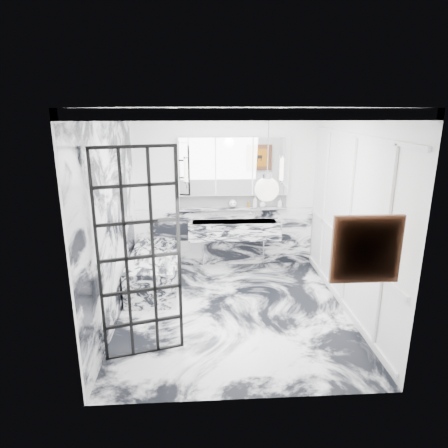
{
  "coord_description": "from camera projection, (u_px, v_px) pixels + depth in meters",
  "views": [
    {
      "loc": [
        -0.43,
        -5.11,
        2.81
      ],
      "look_at": [
        -0.09,
        0.5,
        1.15
      ],
      "focal_mm": 32.0,
      "sensor_mm": 36.0,
      "label": 1
    }
  ],
  "objects": [
    {
      "name": "face_pot",
      "position": [
        233.0,
        204.0,
        7.03
      ],
      "size": [
        0.14,
        0.14,
        0.14
      ],
      "primitive_type": "sphere",
      "color": "white",
      "rests_on": "ledge"
    },
    {
      "name": "pendant_light",
      "position": [
        267.0,
        189.0,
        4.14
      ],
      "size": [
        0.25,
        0.25,
        0.25
      ],
      "primitive_type": "sphere",
      "color": "white",
      "rests_on": "ceiling"
    },
    {
      "name": "amber_bottle",
      "position": [
        248.0,
        205.0,
        7.05
      ],
      "size": [
        0.04,
        0.04,
        0.1
      ],
      "primitive_type": "cylinder",
      "color": "#8C5919",
      "rests_on": "ledge"
    },
    {
      "name": "wall_back",
      "position": [
        225.0,
        190.0,
        7.04
      ],
      "size": [
        3.6,
        0.0,
        3.6
      ],
      "primitive_type": "plane",
      "rotation": [
        1.57,
        0.0,
        0.0
      ],
      "color": "white",
      "rests_on": "floor"
    },
    {
      "name": "floor",
      "position": [
        233.0,
        311.0,
        5.71
      ],
      "size": [
        3.6,
        3.6,
        0.0
      ],
      "primitive_type": "plane",
      "color": "white",
      "rests_on": "ground"
    },
    {
      "name": "marble_clad_back",
      "position": [
        225.0,
        237.0,
        7.26
      ],
      "size": [
        3.18,
        0.05,
        1.05
      ],
      "primitive_type": "cube",
      "color": "white",
      "rests_on": "floor"
    },
    {
      "name": "wall_right",
      "position": [
        351.0,
        215.0,
        5.41
      ],
      "size": [
        0.0,
        3.6,
        3.6
      ],
      "primitive_type": "plane",
      "rotation": [
        1.57,
        0.0,
        -1.57
      ],
      "color": "white",
      "rests_on": "floor"
    },
    {
      "name": "subway_tile",
      "position": [
        233.0,
        200.0,
        7.09
      ],
      "size": [
        1.9,
        0.03,
        0.23
      ],
      "primitive_type": "cube",
      "color": "white",
      "rests_on": "wall_back"
    },
    {
      "name": "mirror_cabinet",
      "position": [
        234.0,
        166.0,
        6.86
      ],
      "size": [
        1.9,
        0.16,
        1.0
      ],
      "primitive_type": "cube",
      "color": "white",
      "rests_on": "wall_back"
    },
    {
      "name": "trough_sink",
      "position": [
        234.0,
        230.0,
        7.0
      ],
      "size": [
        1.6,
        0.45,
        0.3
      ],
      "primitive_type": "cube",
      "color": "silver",
      "rests_on": "wall_back"
    },
    {
      "name": "soap_bottle_b",
      "position": [
        280.0,
        203.0,
        7.08
      ],
      "size": [
        0.09,
        0.09,
        0.16
      ],
      "primitive_type": "imported",
      "rotation": [
        0.0,
        0.0,
        -0.3
      ],
      "color": "#4C4C51",
      "rests_on": "ledge"
    },
    {
      "name": "marble_clad_left",
      "position": [
        113.0,
        223.0,
        5.24
      ],
      "size": [
        0.02,
        3.56,
        2.68
      ],
      "primitive_type": "cube",
      "color": "white",
      "rests_on": "floor"
    },
    {
      "name": "crittall_door",
      "position": [
        140.0,
        257.0,
        4.41
      ],
      "size": [
        0.86,
        0.26,
        2.42
      ],
      "primitive_type": null,
      "rotation": [
        0.0,
        0.0,
        0.26
      ],
      "color": "black",
      "rests_on": "floor"
    },
    {
      "name": "soap_bottle_c",
      "position": [
        263.0,
        203.0,
        7.06
      ],
      "size": [
        0.13,
        0.13,
        0.14
      ],
      "primitive_type": "imported",
      "rotation": [
        0.0,
        0.0,
        0.2
      ],
      "color": "silver",
      "rests_on": "ledge"
    },
    {
      "name": "sconce_right",
      "position": [
        282.0,
        169.0,
        6.83
      ],
      "size": [
        0.07,
        0.07,
        0.4
      ],
      "primitive_type": "cylinder",
      "color": "white",
      "rests_on": "mirror_cabinet"
    },
    {
      "name": "panel_molding",
      "position": [
        349.0,
        222.0,
        5.44
      ],
      "size": [
        0.03,
        3.4,
        2.3
      ],
      "primitive_type": "cube",
      "color": "white",
      "rests_on": "floor"
    },
    {
      "name": "ledge",
      "position": [
        234.0,
        209.0,
        7.07
      ],
      "size": [
        1.9,
        0.14,
        0.04
      ],
      "primitive_type": "cube",
      "color": "silver",
      "rests_on": "wall_back"
    },
    {
      "name": "soap_bottle_a",
      "position": [
        255.0,
        202.0,
        7.04
      ],
      "size": [
        0.11,
        0.11,
        0.21
      ],
      "primitive_type": "imported",
      "rotation": [
        0.0,
        0.0,
        0.4
      ],
      "color": "#8C5919",
      "rests_on": "ledge"
    },
    {
      "name": "artwork",
      "position": [
        366.0,
        249.0,
        3.65
      ],
      "size": [
        0.55,
        0.05,
        0.55
      ],
      "primitive_type": "cube",
      "color": "orange",
      "rests_on": "wall_front"
    },
    {
      "name": "ceiling",
      "position": [
        234.0,
        107.0,
        4.92
      ],
      "size": [
        3.6,
        3.6,
        0.0
      ],
      "primitive_type": "plane",
      "rotation": [
        3.14,
        0.0,
        0.0
      ],
      "color": "white",
      "rests_on": "wall_back"
    },
    {
      "name": "sconce_left",
      "position": [
        186.0,
        170.0,
        6.73
      ],
      "size": [
        0.07,
        0.07,
        0.4
      ],
      "primitive_type": "cylinder",
      "color": "white",
      "rests_on": "mirror_cabinet"
    },
    {
      "name": "bathtub",
      "position": [
        156.0,
        270.0,
        6.43
      ],
      "size": [
        0.75,
        1.65,
        0.55
      ],
      "primitive_type": "cube",
      "color": "silver",
      "rests_on": "floor"
    },
    {
      "name": "wall_front",
      "position": [
        250.0,
        269.0,
        3.59
      ],
      "size": [
        3.6,
        0.0,
        3.6
      ],
      "primitive_type": "plane",
      "rotation": [
        -1.57,
        0.0,
        0.0
      ],
      "color": "white",
      "rests_on": "floor"
    },
    {
      "name": "flower_vase",
      "position": [
        168.0,
        264.0,
        5.78
      ],
      "size": [
        0.09,
        0.09,
        0.12
      ],
      "primitive_type": "cylinder",
      "color": "silver",
      "rests_on": "bathtub"
    },
    {
      "name": "wall_left",
      "position": [
        112.0,
        219.0,
        5.22
      ],
      "size": [
        0.0,
        3.6,
        3.6
      ],
      "primitive_type": "plane",
      "rotation": [
        1.57,
        0.0,
        1.57
      ],
      "color": "white",
      "rests_on": "floor"
    }
  ]
}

